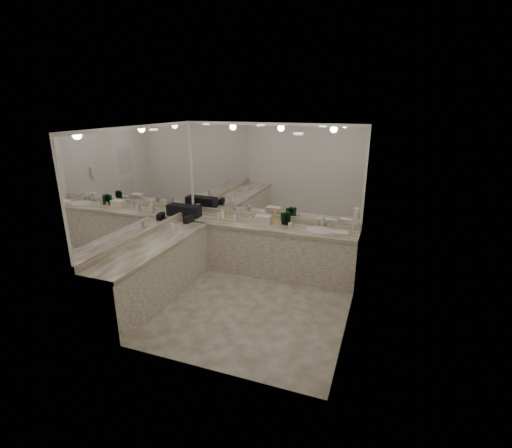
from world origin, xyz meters
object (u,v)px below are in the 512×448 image
at_px(soap_bottle_a, 222,213).
at_px(soap_bottle_b, 236,217).
at_px(wall_phone, 356,216).
at_px(cream_cosmetic_case, 263,220).
at_px(soap_bottle_c, 267,219).
at_px(hand_towel, 341,233).
at_px(sink, 320,231).
at_px(black_toiletry_bag, 190,211).

height_order(soap_bottle_a, soap_bottle_b, soap_bottle_a).
bearing_deg(wall_phone, soap_bottle_a, 168.02).
bearing_deg(soap_bottle_a, cream_cosmetic_case, -1.20).
distance_m(soap_bottle_b, soap_bottle_c, 0.57).
xyz_separation_m(hand_towel, soap_bottle_c, (-1.29, 0.14, 0.06)).
bearing_deg(cream_cosmetic_case, soap_bottle_a, 174.43).
xyz_separation_m(cream_cosmetic_case, soap_bottle_b, (-0.51, -0.02, 0.01)).
xyz_separation_m(sink, soap_bottle_b, (-1.50, -0.03, 0.09)).
xyz_separation_m(cream_cosmetic_case, soap_bottle_a, (-0.79, 0.02, 0.03)).
distance_m(sink, wall_phone, 0.91).
xyz_separation_m(soap_bottle_b, soap_bottle_c, (0.56, 0.09, -0.00)).
bearing_deg(hand_towel, soap_bottle_c, 173.83).
xyz_separation_m(soap_bottle_a, soap_bottle_b, (0.28, -0.04, -0.02)).
relative_size(black_toiletry_bag, cream_cosmetic_case, 1.38).
relative_size(hand_towel, soap_bottle_a, 1.13).
bearing_deg(wall_phone, black_toiletry_bag, 171.57).
distance_m(black_toiletry_bag, soap_bottle_a, 0.63).
bearing_deg(soap_bottle_b, sink, 1.14).
xyz_separation_m(black_toiletry_bag, soap_bottle_c, (1.47, 0.11, -0.03)).
distance_m(wall_phone, cream_cosmetic_case, 1.71).
height_order(hand_towel, soap_bottle_b, soap_bottle_b).
distance_m(sink, soap_bottle_b, 1.50).
bearing_deg(black_toiletry_bag, hand_towel, -0.53).
distance_m(sink, hand_towel, 0.36).
height_order(sink, hand_towel, hand_towel).
bearing_deg(wall_phone, hand_towel, 120.93).
bearing_deg(black_toiletry_bag, soap_bottle_c, 4.43).
xyz_separation_m(hand_towel, soap_bottle_a, (-2.14, 0.09, 0.09)).
distance_m(sink, soap_bottle_a, 1.79).
bearing_deg(black_toiletry_bag, soap_bottle_a, 5.50).
bearing_deg(soap_bottle_b, cream_cosmetic_case, 2.29).
xyz_separation_m(black_toiletry_bag, soap_bottle_b, (0.91, 0.02, -0.02)).
relative_size(soap_bottle_a, soap_bottle_b, 1.29).
xyz_separation_m(hand_towel, soap_bottle_b, (-1.85, 0.05, 0.06)).
xyz_separation_m(wall_phone, soap_bottle_c, (-1.54, 0.56, -0.37)).
relative_size(black_toiletry_bag, hand_towel, 1.54).
relative_size(sink, soap_bottle_b, 2.66).
distance_m(cream_cosmetic_case, soap_bottle_a, 0.79).
relative_size(sink, soap_bottle_c, 2.72).
distance_m(hand_towel, soap_bottle_a, 2.14).
bearing_deg(soap_bottle_c, soap_bottle_a, -176.36).
relative_size(cream_cosmetic_case, soap_bottle_c, 1.66).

